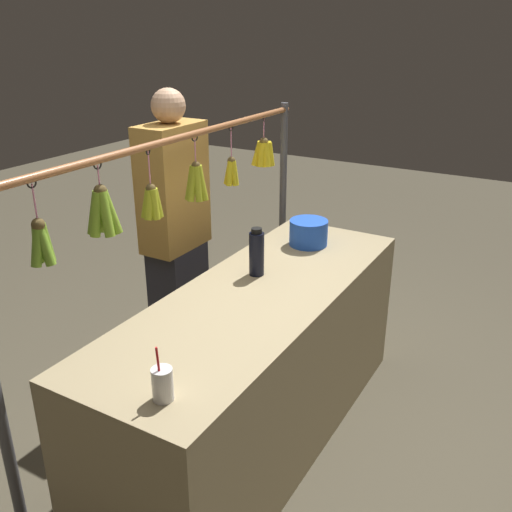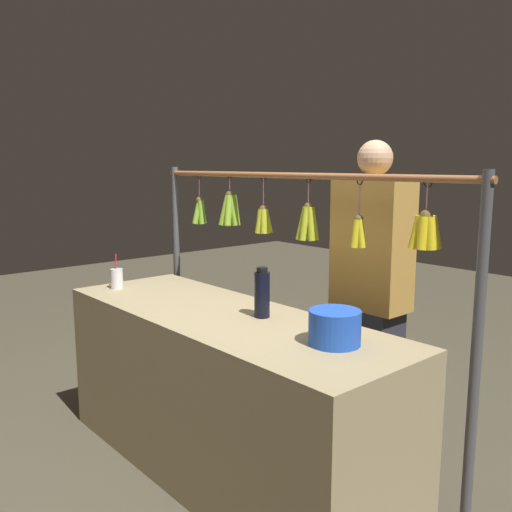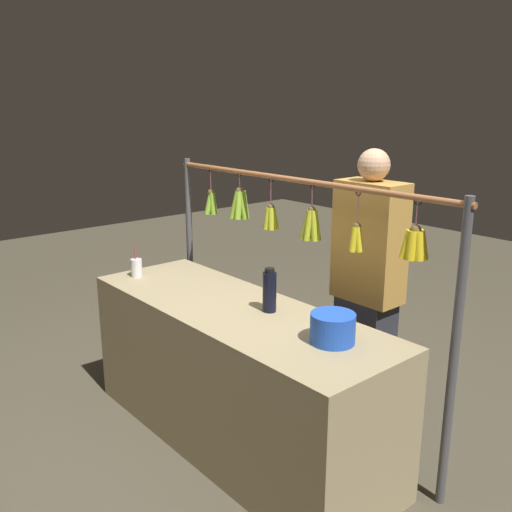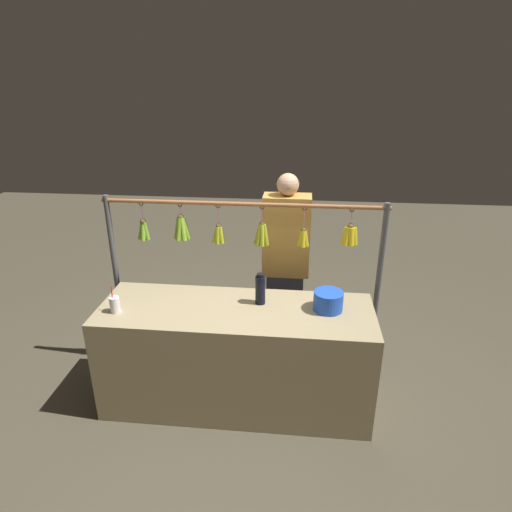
{
  "view_description": "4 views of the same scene",
  "coord_description": "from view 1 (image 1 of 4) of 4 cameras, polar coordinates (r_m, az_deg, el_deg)",
  "views": [
    {
      "loc": [
        2.03,
        1.17,
        1.98
      ],
      "look_at": [
        0.01,
        0.0,
        1.01
      ],
      "focal_mm": 39.71,
      "sensor_mm": 36.0,
      "label": 1
    },
    {
      "loc": [
        -2.07,
        1.59,
        1.54
      ],
      "look_at": [
        -0.24,
        0.0,
        1.14
      ],
      "focal_mm": 38.64,
      "sensor_mm": 36.0,
      "label": 2
    },
    {
      "loc": [
        -2.29,
        1.8,
        1.91
      ],
      "look_at": [
        -0.18,
        0.0,
        1.15
      ],
      "focal_mm": 39.62,
      "sensor_mm": 36.0,
      "label": 3
    },
    {
      "loc": [
        -0.43,
        2.75,
        2.4
      ],
      "look_at": [
        -0.15,
        0.0,
        1.24
      ],
      "focal_mm": 30.72,
      "sensor_mm": 36.0,
      "label": 4
    }
  ],
  "objects": [
    {
      "name": "ground_plane",
      "position": [
        3.07,
        0.12,
        -17.57
      ],
      "size": [
        12.0,
        12.0,
        0.0
      ],
      "primitive_type": "plane",
      "color": "#4A4434"
    },
    {
      "name": "market_counter",
      "position": [
        2.82,
        0.12,
        -11.17
      ],
      "size": [
        2.0,
        0.68,
        0.82
      ],
      "primitive_type": "cube",
      "color": "tan",
      "rests_on": "ground"
    },
    {
      "name": "display_rack",
      "position": [
        2.74,
        -7.59,
        3.88
      ],
      "size": [
        2.21,
        0.14,
        1.52
      ],
      "color": "#4C4C51",
      "rests_on": "ground"
    },
    {
      "name": "water_bottle",
      "position": [
        2.75,
        0.06,
        0.33
      ],
      "size": [
        0.07,
        0.07,
        0.24
      ],
      "color": "black",
      "rests_on": "market_counter"
    },
    {
      "name": "blue_bucket",
      "position": [
        3.15,
        5.31,
        2.37
      ],
      "size": [
        0.21,
        0.21,
        0.14
      ],
      "primitive_type": "cylinder",
      "color": "blue",
      "rests_on": "market_counter"
    },
    {
      "name": "drink_cup",
      "position": [
        1.92,
        -9.4,
        -12.6
      ],
      "size": [
        0.07,
        0.07,
        0.2
      ],
      "color": "silver",
      "rests_on": "market_counter"
    },
    {
      "name": "vendor_person",
      "position": [
        3.24,
        -8.04,
        1.48
      ],
      "size": [
        0.4,
        0.21,
        1.66
      ],
      "color": "#2D2D38",
      "rests_on": "ground"
    }
  ]
}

